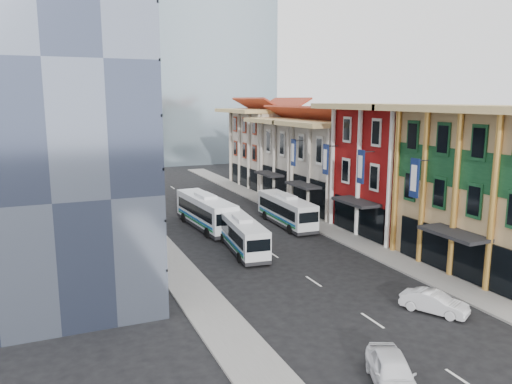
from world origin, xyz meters
name	(u,v)px	position (x,y,z in m)	size (l,w,h in m)	color
ground	(383,327)	(0.00, 0.00, 0.00)	(200.00, 200.00, 0.00)	black
sidewalk_right	(318,225)	(8.50, 22.00, 0.07)	(3.00, 90.00, 0.15)	slate
sidewalk_left	(155,243)	(-8.50, 22.00, 0.07)	(3.00, 90.00, 0.15)	slate
shophouse_tan	(498,192)	(14.00, 5.00, 6.00)	(8.00, 14.00, 12.00)	tan
shophouse_red	(395,171)	(14.00, 17.00, 6.00)	(8.00, 10.00, 12.00)	maroon
shophouse_cream_near	(341,169)	(14.00, 26.50, 5.00)	(8.00, 9.00, 10.00)	beige
shophouse_cream_mid	(303,161)	(14.00, 35.50, 5.00)	(8.00, 9.00, 10.00)	beige
shophouse_cream_far	(270,149)	(14.00, 46.00, 5.50)	(8.00, 12.00, 11.00)	beige
office_tower	(40,70)	(-17.00, 19.00, 15.00)	(12.00, 26.00, 30.00)	#3E4863
office_block_far	(55,150)	(-16.00, 42.00, 7.00)	(10.00, 18.00, 14.00)	gray
bus_left_near	(242,234)	(-2.00, 16.92, 1.53)	(2.23, 9.51, 3.05)	silver
bus_left_far	(206,211)	(-2.52, 25.63, 1.77)	(2.58, 11.01, 3.53)	white
bus_right	(286,210)	(5.50, 23.44, 1.62)	(2.37, 10.11, 3.24)	silver
sedan_left	(392,372)	(-3.42, -5.14, 0.77)	(1.83, 4.53, 1.54)	white
sedan_right	(434,302)	(4.13, 0.46, 0.66)	(1.39, 3.99, 1.32)	silver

